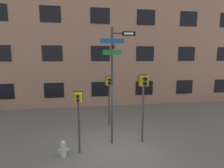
{
  "coord_description": "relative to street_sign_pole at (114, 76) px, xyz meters",
  "views": [
    {
      "loc": [
        -1.09,
        -6.52,
        3.69
      ],
      "look_at": [
        -0.03,
        0.58,
        2.61
      ],
      "focal_mm": 28.0,
      "sensor_mm": 36.0,
      "label": 1
    }
  ],
  "objects": [
    {
      "name": "ground_plane",
      "position": [
        -0.04,
        -0.58,
        -2.97
      ],
      "size": [
        60.0,
        60.0,
        0.0
      ],
      "primitive_type": "plane",
      "color": "#595651"
    },
    {
      "name": "building_facade",
      "position": [
        -0.04,
        6.26,
        3.7
      ],
      "size": [
        24.0,
        0.63,
        13.34
      ],
      "color": "#936B56",
      "rests_on": "ground_plane"
    },
    {
      "name": "street_sign_pole",
      "position": [
        0.0,
        0.0,
        0.0
      ],
      "size": [
        1.46,
        0.74,
        4.92
      ],
      "color": "#2D2D33",
      "rests_on": "ground_plane"
    },
    {
      "name": "pedestrian_signal_left",
      "position": [
        -1.45,
        -0.59,
        -1.09
      ],
      "size": [
        0.35,
        0.4,
        2.43
      ],
      "color": "#2D2D33",
      "rests_on": "ground_plane"
    },
    {
      "name": "pedestrian_signal_right",
      "position": [
        1.27,
        -0.07,
        -0.59
      ],
      "size": [
        0.42,
        0.4,
        2.98
      ],
      "color": "#2D2D33",
      "rests_on": "ground_plane"
    },
    {
      "name": "pedestrian_signal_across",
      "position": [
        0.08,
        2.05,
        -0.8
      ],
      "size": [
        0.41,
        0.4,
        2.71
      ],
      "color": "#2D2D33",
      "rests_on": "ground_plane"
    },
    {
      "name": "fire_hydrant",
      "position": [
        -2.03,
        -0.77,
        -2.66
      ],
      "size": [
        0.38,
        0.22,
        0.63
      ],
      "color": "#A5A5A8",
      "rests_on": "ground_plane"
    }
  ]
}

